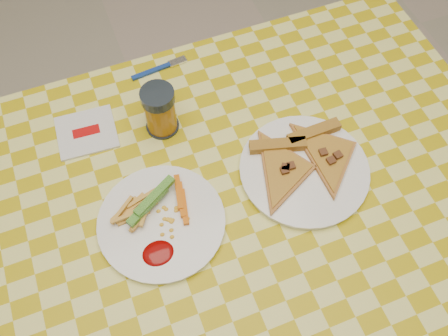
{
  "coord_description": "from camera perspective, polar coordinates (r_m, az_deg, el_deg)",
  "views": [
    {
      "loc": [
        -0.14,
        -0.4,
        1.64
      ],
      "look_at": [
        0.04,
        0.07,
        0.78
      ],
      "focal_mm": 40.0,
      "sensor_mm": 36.0,
      "label": 1
    }
  ],
  "objects": [
    {
      "name": "fork",
      "position": [
        1.19,
        -7.33,
        11.27
      ],
      "size": [
        0.14,
        0.03,
        0.01
      ],
      "rotation": [
        0.0,
        0.0,
        0.1
      ],
      "color": "navy",
      "rests_on": "table"
    },
    {
      "name": "drink_glass",
      "position": [
        1.05,
        -7.33,
        6.52
      ],
      "size": [
        0.07,
        0.07,
        0.12
      ],
      "color": "black",
      "rests_on": "table"
    },
    {
      "name": "plate_left",
      "position": [
        0.97,
        -7.14,
        -6.22
      ],
      "size": [
        0.25,
        0.25,
        0.01
      ],
      "primitive_type": "cylinder",
      "rotation": [
        0.0,
        0.0,
        -0.02
      ],
      "color": "white",
      "rests_on": "table"
    },
    {
      "name": "napkin",
      "position": [
        1.11,
        -15.44,
        3.96
      ],
      "size": [
        0.13,
        0.12,
        0.01
      ],
      "rotation": [
        0.0,
        0.0,
        -0.07
      ],
      "color": "silver",
      "rests_on": "table"
    },
    {
      "name": "plate_right",
      "position": [
        1.03,
        9.13,
        -0.29
      ],
      "size": [
        0.28,
        0.28,
        0.01
      ],
      "primitive_type": "cylinder",
      "rotation": [
        0.0,
        0.0,
        0.07
      ],
      "color": "white",
      "rests_on": "table"
    },
    {
      "name": "ground",
      "position": [
        1.7,
        -0.47,
        -15.88
      ],
      "size": [
        8.0,
        8.0,
        0.0
      ],
      "primitive_type": "plane",
      "color": "beige",
      "rests_on": "ground"
    },
    {
      "name": "pizza_slices",
      "position": [
        1.03,
        9.03,
        0.96
      ],
      "size": [
        0.27,
        0.26,
        0.02
      ],
      "color": "#C2793B",
      "rests_on": "plate_right"
    },
    {
      "name": "fries_veggies",
      "position": [
        0.96,
        -8.0,
        -5.19
      ],
      "size": [
        0.18,
        0.17,
        0.04
      ],
      "color": "#E6BB49",
      "rests_on": "plate_left"
    },
    {
      "name": "table",
      "position": [
        1.05,
        -0.74,
        -6.59
      ],
      "size": [
        1.28,
        0.88,
        0.76
      ],
      "color": "white",
      "rests_on": "ground"
    }
  ]
}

